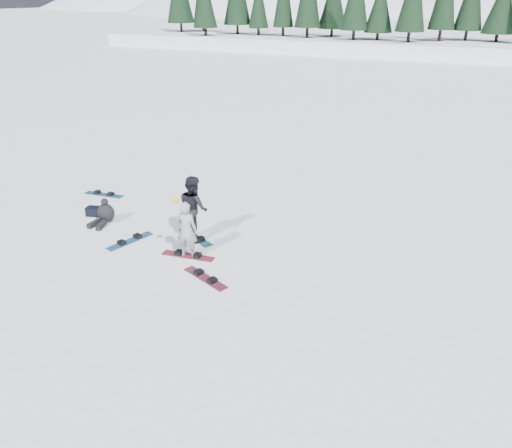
% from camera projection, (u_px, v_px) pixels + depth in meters
% --- Properties ---
extents(ground, '(420.00, 420.00, 0.00)m').
position_uv_depth(ground, '(249.00, 263.00, 13.49)').
color(ground, white).
rests_on(ground, ground).
extents(alpine_backdrop, '(412.50, 227.00, 53.20)m').
position_uv_depth(alpine_backdrop, '(447.00, 56.00, 179.43)').
color(alpine_backdrop, white).
rests_on(alpine_backdrop, ground).
extents(snowboarder_woman, '(0.66, 0.49, 1.78)m').
position_uv_depth(snowboarder_woman, '(186.00, 229.00, 13.50)').
color(snowboarder_woman, '#A9A9AE').
rests_on(snowboarder_woman, ground).
extents(snowboarder_man, '(1.19, 1.13, 1.94)m').
position_uv_depth(snowboarder_man, '(194.00, 208.00, 14.49)').
color(snowboarder_man, black).
rests_on(snowboarder_man, ground).
extents(seated_rider, '(0.64, 0.98, 0.80)m').
position_uv_depth(seated_rider, '(105.00, 213.00, 15.79)').
color(seated_rider, black).
rests_on(seated_rider, ground).
extents(gear_bag, '(0.51, 0.40, 0.30)m').
position_uv_depth(gear_bag, '(94.00, 211.00, 16.33)').
color(gear_bag, black).
rests_on(gear_bag, ground).
extents(snowboard_woman, '(1.52, 0.47, 0.03)m').
position_uv_depth(snowboard_woman, '(188.00, 256.00, 13.84)').
color(snowboard_woman, maroon).
rests_on(snowboard_woman, ground).
extents(snowboard_man, '(1.47, 0.92, 0.03)m').
position_uv_depth(snowboard_man, '(195.00, 237.00, 14.89)').
color(snowboard_man, '#17757E').
rests_on(snowboard_man, ground).
extents(snowboard_loose_c, '(1.52, 0.45, 0.03)m').
position_uv_depth(snowboard_loose_c, '(104.00, 195.00, 18.04)').
color(snowboard_loose_c, '#16627A').
rests_on(snowboard_loose_c, ground).
extents(snowboard_loose_a, '(0.69, 1.52, 0.03)m').
position_uv_depth(snowboard_loose_a, '(130.00, 241.00, 14.66)').
color(snowboard_loose_a, '#1D679F').
rests_on(snowboard_loose_a, ground).
extents(snowboard_loose_b, '(1.50, 0.81, 0.03)m').
position_uv_depth(snowboard_loose_b, '(206.00, 278.00, 12.75)').
color(snowboard_loose_b, maroon).
rests_on(snowboard_loose_b, ground).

